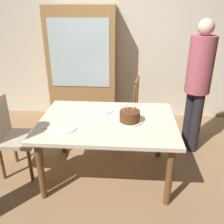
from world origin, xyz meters
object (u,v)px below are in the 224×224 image
object	(u,v)px
dining_table	(108,127)
chair_upholstered	(11,132)
plate_near_celebrant	(65,129)
person_guest	(198,80)
china_cabinet	(83,66)
chair_spindle_back	(124,112)
birthday_cake	(130,117)
plate_far_side	(103,111)

from	to	relation	value
dining_table	chair_upholstered	distance (m)	1.15
plate_near_celebrant	chair_upholstered	size ratio (longest dim) A/B	0.23
person_guest	dining_table	bearing A→B (deg)	-148.75
person_guest	china_cabinet	bearing A→B (deg)	152.13
dining_table	chair_spindle_back	bearing A→B (deg)	79.17
china_cabinet	birthday_cake	bearing A→B (deg)	-63.27
chair_spindle_back	china_cabinet	xyz separation A→B (m)	(-0.72, 0.70, 0.49)
plate_far_side	person_guest	world-z (taller)	person_guest
birthday_cake	china_cabinet	world-z (taller)	china_cabinet
chair_spindle_back	china_cabinet	distance (m)	1.12
plate_near_celebrant	china_cabinet	xyz separation A→B (m)	(-0.14, 1.80, 0.22)
birthday_cake	chair_spindle_back	bearing A→B (deg)	95.19
plate_near_celebrant	china_cabinet	distance (m)	1.82
dining_table	plate_near_celebrant	world-z (taller)	plate_near_celebrant
china_cabinet	chair_spindle_back	bearing A→B (deg)	-44.34
dining_table	chair_spindle_back	xyz separation A→B (m)	(0.16, 0.86, -0.19)
chair_upholstered	person_guest	xyz separation A→B (m)	(2.26, 0.68, 0.48)
plate_far_side	china_cabinet	xyz separation A→B (m)	(-0.48, 1.31, 0.22)
plate_near_celebrant	chair_spindle_back	xyz separation A→B (m)	(0.58, 1.10, -0.28)
birthday_cake	person_guest	distance (m)	1.14
dining_table	chair_spindle_back	size ratio (longest dim) A/B	1.58
plate_near_celebrant	chair_upholstered	world-z (taller)	chair_upholstered
dining_table	plate_near_celebrant	distance (m)	0.49
chair_spindle_back	china_cabinet	world-z (taller)	china_cabinet
dining_table	chair_upholstered	size ratio (longest dim) A/B	1.58
dining_table	birthday_cake	bearing A→B (deg)	-5.56
chair_upholstered	china_cabinet	distance (m)	1.72
birthday_cake	person_guest	bearing A→B (deg)	38.81
plate_near_celebrant	chair_spindle_back	world-z (taller)	chair_spindle_back
birthday_cake	chair_upholstered	world-z (taller)	chair_upholstered
birthday_cake	person_guest	xyz separation A→B (m)	(0.87, 0.70, 0.22)
birthday_cake	dining_table	bearing A→B (deg)	174.44
birthday_cake	chair_upholstered	xyz separation A→B (m)	(-1.39, 0.02, -0.26)
birthday_cake	chair_spindle_back	world-z (taller)	chair_spindle_back
plate_near_celebrant	chair_upholstered	bearing A→B (deg)	161.97
plate_far_side	china_cabinet	bearing A→B (deg)	109.96
dining_table	person_guest	bearing A→B (deg)	31.25
chair_spindle_back	chair_upholstered	distance (m)	1.57
plate_far_side	plate_near_celebrant	bearing A→B (deg)	-124.79
dining_table	plate_far_side	bearing A→B (deg)	107.16
chair_upholstered	person_guest	bearing A→B (deg)	16.84
plate_near_celebrant	chair_upholstered	distance (m)	0.79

